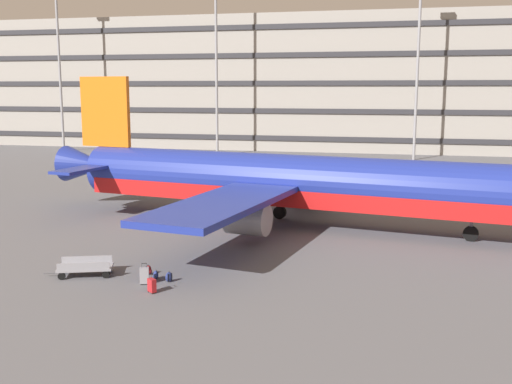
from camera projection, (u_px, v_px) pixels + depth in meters
name	position (u px, v px, depth m)	size (l,w,h in m)	color
ground_plane	(260.00, 218.00, 43.22)	(600.00, 600.00, 0.00)	#5B5B60
terminal_structure	(337.00, 83.00, 92.21)	(150.22, 15.02, 19.61)	gray
airliner	(283.00, 182.00, 40.76)	(36.15, 29.44, 9.93)	navy
light_mast_far_left	(59.00, 52.00, 86.80)	(1.80, 0.50, 24.84)	gray
light_mast_left	(216.00, 46.00, 81.45)	(1.80, 0.50, 25.92)	gray
light_mast_center_left	(418.00, 52.00, 75.76)	(1.80, 0.50, 23.72)	gray
suitcase_orange	(152.00, 285.00, 27.29)	(0.48, 0.44, 0.84)	#B21E23
suitcase_silver	(144.00, 275.00, 28.45)	(0.48, 0.38, 1.01)	gray
backpack_laid_flat	(155.00, 275.00, 29.26)	(0.36, 0.38, 0.47)	navy
backpack_large	(149.00, 270.00, 29.97)	(0.28, 0.33, 0.52)	maroon
backpack_navy	(169.00, 277.00, 28.85)	(0.40, 0.42, 0.53)	navy
baggage_cart	(85.00, 267.00, 29.79)	(3.33, 2.12, 0.82)	gray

